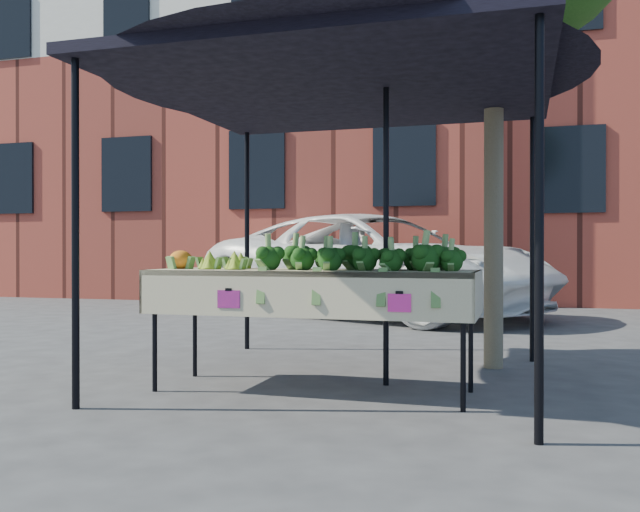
{
  "coord_description": "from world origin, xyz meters",
  "views": [
    {
      "loc": [
        1.68,
        -4.9,
        1.03
      ],
      "look_at": [
        0.18,
        0.1,
        1.0
      ],
      "focal_mm": 38.4,
      "sensor_mm": 36.0,
      "label": 1
    }
  ],
  "objects_px": {
    "canopy": "(345,210)",
    "vehicle": "(375,132)",
    "street_tree": "(494,93)",
    "table": "(312,331)"
  },
  "relations": [
    {
      "from": "canopy",
      "to": "vehicle",
      "type": "distance_m",
      "value": 5.86
    },
    {
      "from": "table",
      "to": "vehicle",
      "type": "distance_m",
      "value": 6.6
    },
    {
      "from": "table",
      "to": "street_tree",
      "type": "bearing_deg",
      "value": 49.78
    },
    {
      "from": "canopy",
      "to": "vehicle",
      "type": "xyz_separation_m",
      "value": [
        -0.94,
        5.56,
        1.6
      ]
    },
    {
      "from": "canopy",
      "to": "street_tree",
      "type": "xyz_separation_m",
      "value": [
        1.11,
        0.97,
        1.08
      ]
    },
    {
      "from": "street_tree",
      "to": "table",
      "type": "bearing_deg",
      "value": -130.22
    },
    {
      "from": "table",
      "to": "vehicle",
      "type": "xyz_separation_m",
      "value": [
        -0.82,
        6.05,
        2.52
      ]
    },
    {
      "from": "canopy",
      "to": "street_tree",
      "type": "height_order",
      "value": "street_tree"
    },
    {
      "from": "table",
      "to": "vehicle",
      "type": "height_order",
      "value": "vehicle"
    },
    {
      "from": "vehicle",
      "to": "street_tree",
      "type": "height_order",
      "value": "vehicle"
    }
  ]
}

